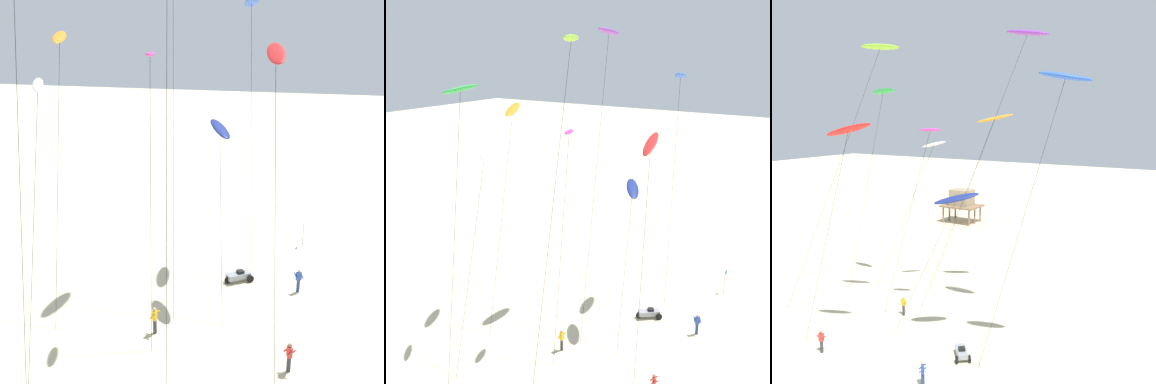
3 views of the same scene
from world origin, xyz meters
The scene contains 12 objects.
ground_plane centered at (0.00, 0.00, 0.00)m, with size 260.00×260.00×0.00m, color beige.
kite_blue centered at (10.19, 4.47, 18.83)m, with size 6.42×2.47×19.37m.
kite_orange centered at (0.57, 14.50, 16.37)m, with size 7.58×2.88×17.04m.
kite_magenta centered at (-1.68, 7.68, 15.31)m, with size 5.03×1.90×15.77m.
kite_red centered at (-3.40, 0.70, 15.69)m, with size 5.72×2.14×16.48m.
kite_white centered at (-4.80, 12.72, 13.92)m, with size 6.95×2.74×14.60m.
kite_navy centered at (2.59, 4.78, 10.97)m, with size 6.44×2.76×11.61m.
kite_flyer_nearest centered at (-5.18, -0.97, 0.89)m, with size 0.71×0.69×1.67m.
kite_flyer_middle centered at (3.44, -0.62, 0.89)m, with size 0.72×0.73×1.67m.
kite_flyer_furthest centered at (-3.96, 6.87, 0.89)m, with size 0.56×0.53×1.67m.
beach_buggy centered at (3.78, 3.52, 0.43)m, with size 1.84×1.96×0.82m.
marker_flag centered at (11.43, -0.24, 1.49)m, with size 0.56×0.05×2.10m.
Camera 1 is at (-27.30, -2.55, 16.49)m, focal length 46.27 mm.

